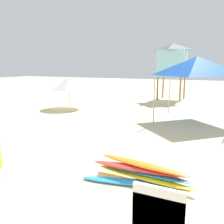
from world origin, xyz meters
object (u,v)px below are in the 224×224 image
(lifeguard_tower, at_px, (172,60))
(popup_canopy, at_px, (197,66))
(beach_umbrella_left, at_px, (69,83))
(surfboard_pile, at_px, (140,173))

(lifeguard_tower, bearing_deg, popup_canopy, -69.64)
(popup_canopy, height_order, beach_umbrella_left, popup_canopy)
(beach_umbrella_left, bearing_deg, popup_canopy, -3.39)
(beach_umbrella_left, bearing_deg, surfboard_pile, -46.28)
(lifeguard_tower, xyz_separation_m, beach_umbrella_left, (-4.34, -6.21, -1.37))
(surfboard_pile, distance_m, lifeguard_tower, 13.57)
(popup_canopy, relative_size, lifeguard_tower, 0.73)
(surfboard_pile, height_order, lifeguard_tower, lifeguard_tower)
(popup_canopy, relative_size, beach_umbrella_left, 1.35)
(popup_canopy, distance_m, lifeguard_tower, 7.06)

